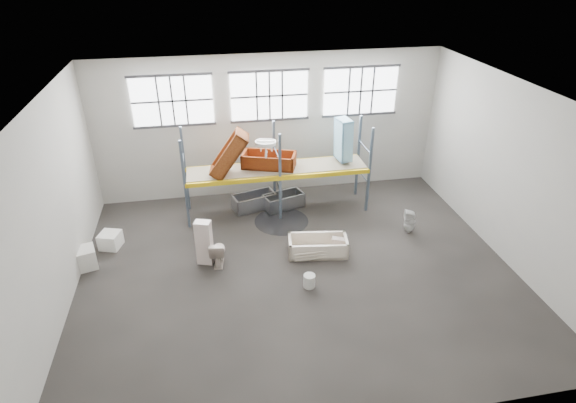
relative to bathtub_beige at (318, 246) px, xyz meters
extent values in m
cube|color=#46413C|center=(-0.75, -0.71, -0.30)|extent=(12.00, 10.00, 0.10)
cube|color=silver|center=(-0.75, -0.71, 4.80)|extent=(12.00, 10.00, 0.10)
cube|color=beige|center=(-0.75, 4.34, 2.25)|extent=(12.00, 0.10, 5.00)
cube|color=beige|center=(-0.75, -5.76, 2.25)|extent=(12.00, 0.10, 5.00)
cube|color=#B7B3AA|center=(-6.80, -0.71, 2.25)|extent=(0.10, 10.00, 5.00)
cube|color=#A8A59C|center=(5.30, -0.71, 2.25)|extent=(0.10, 10.00, 5.00)
cube|color=white|center=(-3.95, 4.23, 3.35)|extent=(2.60, 0.04, 1.60)
cube|color=white|center=(-0.75, 4.23, 3.35)|extent=(2.60, 0.04, 1.60)
cube|color=white|center=(2.45, 4.23, 3.35)|extent=(2.60, 0.04, 1.60)
cube|color=slate|center=(-3.75, 2.19, 1.25)|extent=(0.08, 0.08, 3.00)
cube|color=slate|center=(-3.75, 3.39, 1.25)|extent=(0.08, 0.08, 3.00)
cube|color=slate|center=(-0.75, 2.19, 1.25)|extent=(0.08, 0.08, 3.00)
cube|color=slate|center=(-0.75, 3.39, 1.25)|extent=(0.08, 0.08, 3.00)
cube|color=slate|center=(2.25, 2.19, 1.25)|extent=(0.08, 0.08, 3.00)
cube|color=slate|center=(2.25, 3.39, 1.25)|extent=(0.08, 0.08, 3.00)
cube|color=yellow|center=(-0.75, 2.19, 1.25)|extent=(6.00, 0.10, 0.14)
cube|color=yellow|center=(-0.75, 3.39, 1.25)|extent=(6.00, 0.10, 0.14)
cube|color=gray|center=(-0.75, 2.79, 1.33)|extent=(5.90, 1.10, 0.03)
cylinder|color=black|center=(-0.75, 1.99, -0.25)|extent=(1.80, 1.80, 0.00)
cube|color=beige|center=(0.63, -0.06, 0.03)|extent=(0.46, 0.35, 0.39)
imported|color=beige|center=(-0.42, -0.02, -0.09)|extent=(0.43, 0.43, 0.14)
imported|color=beige|center=(-2.92, 0.02, 0.14)|extent=(0.54, 0.82, 0.78)
cube|color=silver|center=(-3.28, 0.14, 0.43)|extent=(0.51, 0.41, 1.36)
imported|color=white|center=(3.13, 0.60, 0.13)|extent=(0.43, 0.43, 0.77)
imported|color=white|center=(-1.14, 2.58, 1.84)|extent=(0.77, 0.65, 0.60)
cylinder|color=silver|center=(-0.59, -1.47, -0.07)|extent=(0.42, 0.42, 0.37)
cube|color=white|center=(-6.70, 0.52, 0.05)|extent=(0.84, 0.77, 0.60)
cube|color=white|center=(-6.09, 1.46, -0.02)|extent=(0.72, 0.72, 0.48)
camera|label=1|loc=(-2.95, -11.10, 7.84)|focal=29.14mm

